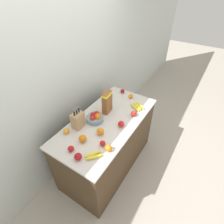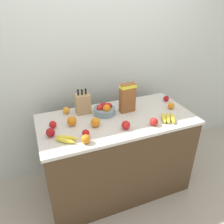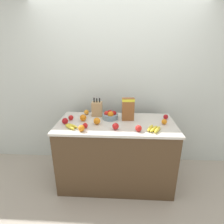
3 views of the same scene
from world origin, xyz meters
The scene contains 19 objects.
ground_plane centered at (0.00, 0.00, 0.00)m, with size 14.00×14.00×0.00m, color #B2A899.
wall_back centered at (0.00, 0.60, 1.30)m, with size 9.00×0.06×2.60m.
counter centered at (0.00, 0.00, 0.47)m, with size 1.57×0.77×0.93m.
knife_block centered at (-0.29, 0.24, 1.04)m, with size 0.15×0.11×0.31m.
cereal_box centered at (0.16, 0.10, 1.10)m, with size 0.17×0.09×0.31m.
fruit_bowl centered at (-0.09, 0.13, 0.98)m, with size 0.22×0.22×0.12m.
banana_bunch_left centered at (0.46, -0.22, 0.95)m, with size 0.20×0.24×0.04m.
banana_bunch_right centered at (-0.55, -0.20, 0.95)m, with size 0.20×0.18×0.04m.
apple_rightmost centered at (0.27, -0.25, 0.97)m, with size 0.08×0.08×0.08m, color red.
apple_front centered at (-0.66, -0.08, 0.97)m, with size 0.08×0.08×0.08m, color #A31419.
apple_leftmost centered at (0.69, 0.16, 0.97)m, with size 0.07×0.07×0.07m, color #A31419.
apple_rear centered at (0.00, -0.21, 0.97)m, with size 0.08×0.08×0.08m, color red.
apple_by_knife_block centered at (-0.38, -0.19, 0.97)m, with size 0.07×0.07×0.07m, color red.
apple_near_bananas centered at (-0.63, 0.05, 0.97)m, with size 0.07×0.07×0.07m, color red.
orange_back_center centered at (0.63, -0.02, 0.97)m, with size 0.07×0.07×0.07m, color orange.
orange_near_bowl centered at (-0.40, -0.29, 0.97)m, with size 0.08×0.08×0.08m, color orange.
orange_front_left centered at (-0.25, -0.07, 0.98)m, with size 0.09×0.09×0.09m, color orange.
orange_front_right centered at (-0.46, 0.29, 0.97)m, with size 0.07×0.07×0.07m, color orange.
orange_by_cereal centered at (-0.45, 0.03, 0.98)m, with size 0.09×0.09×0.09m, color orange.
Camera 2 is at (-0.75, -1.76, 2.04)m, focal length 35.00 mm.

